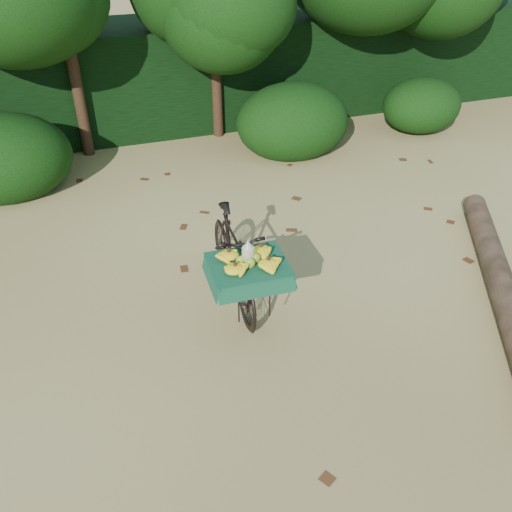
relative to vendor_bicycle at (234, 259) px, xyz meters
name	(u,v)px	position (x,y,z in m)	size (l,w,h in m)	color
ground	(314,329)	(0.62, -0.77, -0.52)	(80.00, 80.00, 0.00)	tan
vendor_bicycle	(234,259)	(0.00, 0.00, 0.00)	(0.75, 1.77, 1.02)	black
fallen_log	(504,293)	(2.71, -1.06, -0.37)	(0.29, 0.29, 4.02)	brown
hedge_backdrop	(177,74)	(0.62, 5.53, 0.38)	(26.00, 1.80, 1.80)	black
tree_row	(141,20)	(-0.03, 4.73, 1.48)	(14.50, 2.00, 4.00)	black
bush_clumps	(235,132)	(1.12, 3.53, -0.07)	(8.80, 1.70, 0.90)	black
leaf_litter	(290,292)	(0.62, -0.12, -0.51)	(7.00, 7.30, 0.01)	#462712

